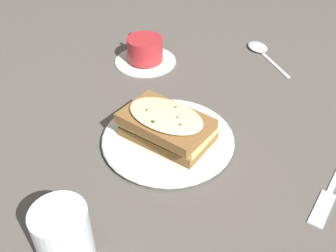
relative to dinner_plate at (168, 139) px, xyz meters
The scene contains 7 objects.
ground_plane 0.02m from the dinner_plate, 158.31° to the right, with size 2.40×2.40×0.00m, color #514C47.
dinner_plate is the anchor object (origin of this frame).
sandwich 0.03m from the dinner_plate, ahead, with size 0.18×0.17×0.06m.
teacup_with_saucer 0.29m from the dinner_plate, behind, with size 0.14×0.14×0.06m.
water_glass 0.27m from the dinner_plate, 39.55° to the right, with size 0.07×0.07×0.10m, color silver.
fork 0.27m from the dinner_plate, 53.69° to the left, with size 0.15×0.15×0.00m.
spoon 0.40m from the dinner_plate, 135.68° to the left, with size 0.17×0.05×0.01m.
Camera 1 is at (0.52, -0.09, 0.46)m, focal length 42.00 mm.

